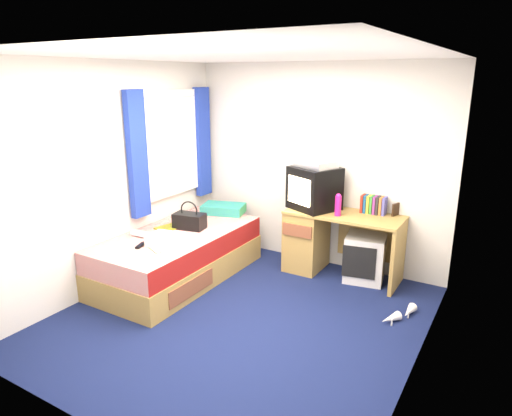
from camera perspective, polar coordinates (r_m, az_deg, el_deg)
The scene contains 20 objects.
ground at distance 4.51m, azimuth -1.96°, elevation -13.53°, with size 3.40×3.40×0.00m, color #0C1438.
room_shell at distance 3.99m, azimuth -2.16°, elevation 4.89°, with size 3.40×3.40×3.40m.
bed at distance 5.29m, azimuth -9.65°, elevation -5.89°, with size 1.01×2.00×0.54m.
pillow at distance 5.86m, azimuth -4.09°, elevation -0.10°, with size 0.52×0.33×0.11m, color #185D9D.
desk at distance 5.42m, azimuth 8.10°, elevation -3.72°, with size 1.30×0.55×0.75m.
storage_cube at distance 5.31m, azimuth 13.47°, elevation -6.06°, with size 0.42×0.42×0.53m, color silver.
crt_tv at distance 5.29m, azimuth 7.29°, elevation 2.48°, with size 0.63×0.62×0.49m.
vcr at distance 5.23m, azimuth 7.43°, elevation 5.53°, with size 0.44×0.31×0.08m, color silver.
book_row at distance 5.26m, azimuth 14.48°, elevation 0.39°, with size 0.27×0.13×0.20m.
picture_frame at distance 5.25m, azimuth 17.04°, elevation -0.18°, with size 0.02×0.12×0.14m, color black.
pink_water_bottle at distance 5.09m, azimuth 10.22°, elevation 0.26°, with size 0.07×0.07×0.22m, color #C31B81.
aerosol_can at distance 5.30m, azimuth 9.99°, elevation 0.70°, with size 0.05×0.05×0.18m, color silver.
handbag at distance 5.30m, azimuth -8.32°, elevation -1.54°, with size 0.38×0.26×0.32m.
towel at distance 4.84m, azimuth -11.24°, elevation -3.91°, with size 0.33×0.28×0.11m, color white.
magazine at distance 5.37m, azimuth -10.85°, elevation -2.42°, with size 0.21×0.28×0.01m, color yellow.
water_bottle at distance 5.15m, azimuth -14.33°, elevation -3.15°, with size 0.07×0.07×0.20m, color white.
colour_swatch_fan at distance 4.74m, azimuth -12.53°, elevation -5.10°, with size 0.22×0.06×0.01m, color gold.
remote_control at distance 4.87m, azimuth -14.24°, elevation -4.56°, with size 0.05×0.16×0.02m, color black.
window_assembly at distance 5.63m, azimuth -10.50°, elevation 7.57°, with size 0.11×1.42×1.40m.
white_heels at distance 4.67m, azimuth 17.53°, elevation -12.63°, with size 0.27×0.46×0.09m.
Camera 1 is at (2.13, -3.28, 2.23)m, focal length 32.00 mm.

